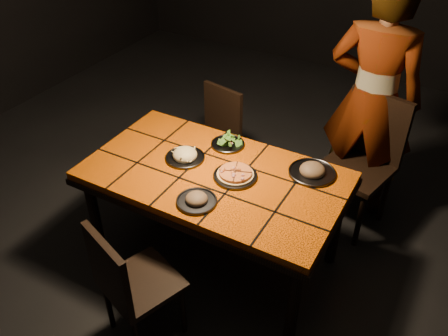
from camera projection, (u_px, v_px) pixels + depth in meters
The scene contains 11 objects.
room_shell at pixel (212, 59), 2.49m from camera, with size 6.04×7.04×3.08m.
dining_table at pixel (214, 183), 2.98m from camera, with size 1.62×0.92×0.75m.
chair_near at pixel (128, 281), 2.57m from camera, with size 0.50×0.50×0.86m.
chair_far_left at pixel (216, 131), 3.84m from camera, with size 0.44×0.44×0.83m.
chair_far_right at pixel (364, 153), 3.40m from camera, with size 0.55×0.55×1.01m.
diner at pixel (372, 100), 3.33m from camera, with size 0.67×0.44×1.84m, color brown.
plate_pizza at pixel (235, 175), 2.89m from camera, with size 0.29×0.29×0.04m.
plate_pasta at pixel (185, 156), 3.04m from camera, with size 0.26×0.26×0.08m.
plate_salad at pixel (228, 142), 3.17m from camera, with size 0.23×0.23×0.07m.
plate_mushroom_a at pixel (197, 200), 2.69m from camera, with size 0.24×0.24×0.08m.
plate_mushroom_b at pixel (312, 170), 2.91m from camera, with size 0.29×0.29×0.10m.
Camera 1 is at (1.20, -2.01, 2.51)m, focal length 38.00 mm.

